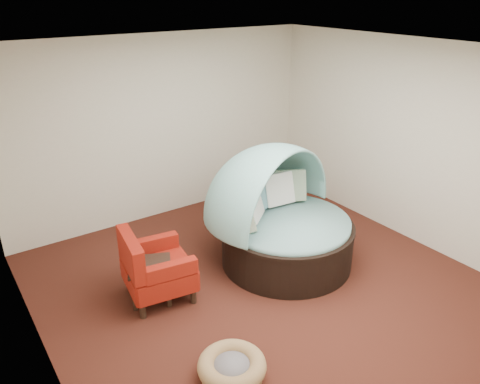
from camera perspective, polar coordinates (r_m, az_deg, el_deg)
floor at (r=5.94m, az=2.52°, el=-11.08°), size 5.00×5.00×0.00m
wall_back at (r=7.29m, az=-9.30°, el=7.65°), size 5.00×0.00×5.00m
wall_front at (r=3.84m, az=26.45°, el=-10.44°), size 5.00×0.00×5.00m
wall_left at (r=4.37m, az=-24.45°, el=-5.78°), size 0.00×5.00×5.00m
wall_right at (r=6.99m, az=19.41°, el=5.88°), size 0.00×5.00×5.00m
ceiling at (r=4.91m, az=3.13°, el=16.80°), size 5.00×5.00×0.00m
canopy_daybed at (r=6.08m, az=5.05°, el=-2.21°), size 2.20×2.16×1.59m
pet_basket at (r=4.68m, az=-0.99°, el=-20.65°), size 0.71×0.71×0.23m
red_armchair at (r=5.57m, az=-10.46°, el=-9.10°), size 0.85×0.85×0.88m
side_table at (r=5.63m, az=-10.83°, el=-10.09°), size 0.64×0.64×0.46m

